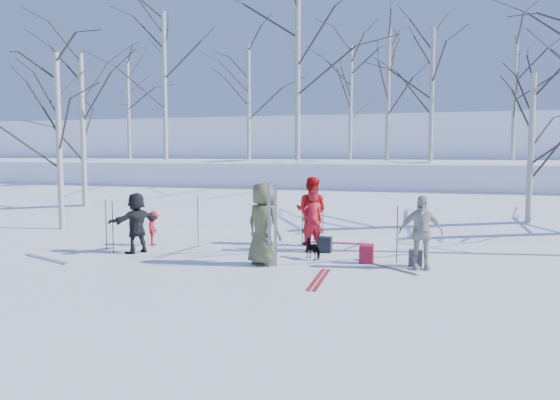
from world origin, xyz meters
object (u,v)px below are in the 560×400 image
(skier_red_north, at_px, (312,221))
(dog, at_px, (314,249))
(skier_cream_east, at_px, (421,232))
(skier_grey_west, at_px, (136,223))
(skier_red_seated, at_px, (153,228))
(backpack_red, at_px, (367,254))
(skier_olive_center, at_px, (263,224))
(backpack_grey, at_px, (416,258))
(skier_redor_behind, at_px, (311,211))
(backpack_dark, at_px, (325,245))

(skier_red_north, distance_m, dog, 1.09)
(skier_cream_east, relative_size, skier_grey_west, 1.06)
(skier_red_north, xyz_separation_m, skier_red_seated, (-4.39, -0.36, -0.32))
(backpack_red, bearing_deg, skier_red_north, 145.55)
(skier_olive_center, height_order, backpack_grey, skier_olive_center)
(skier_red_seated, relative_size, skier_cream_east, 0.58)
(skier_redor_behind, distance_m, backpack_grey, 3.69)
(skier_olive_center, bearing_deg, backpack_dark, -93.57)
(skier_olive_center, bearing_deg, skier_cream_east, -146.11)
(skier_redor_behind, bearing_deg, skier_olive_center, 89.62)
(skier_cream_east, xyz_separation_m, dog, (-2.51, 0.42, -0.57))
(backpack_grey, bearing_deg, skier_redor_behind, 144.24)
(skier_olive_center, bearing_deg, skier_red_north, -85.12)
(skier_redor_behind, height_order, backpack_red, skier_redor_behind)
(skier_redor_behind, bearing_deg, backpack_red, 138.25)
(skier_red_north, relative_size, backpack_red, 3.79)
(skier_cream_east, xyz_separation_m, backpack_dark, (-2.43, 1.34, -0.61))
(skier_olive_center, bearing_deg, skier_grey_west, 16.92)
(backpack_dark, bearing_deg, skier_red_seated, -175.56)
(dog, bearing_deg, skier_grey_west, -47.12)
(skier_red_north, height_order, skier_redor_behind, skier_redor_behind)
(skier_red_north, bearing_deg, skier_redor_behind, -106.74)
(skier_redor_behind, relative_size, backpack_red, 4.48)
(backpack_red, bearing_deg, skier_cream_east, -12.13)
(skier_red_north, relative_size, skier_cream_east, 0.98)
(skier_red_north, height_order, backpack_grey, skier_red_north)
(dog, height_order, backpack_dark, dog)
(dog, height_order, backpack_red, dog)
(skier_red_north, xyz_separation_m, skier_grey_west, (-4.23, -1.46, -0.02))
(skier_red_north, height_order, backpack_dark, skier_red_north)
(skier_redor_behind, xyz_separation_m, backpack_red, (1.84, -2.11, -0.73))
(skier_grey_west, bearing_deg, skier_red_seated, -145.34)
(dog, xyz_separation_m, backpack_red, (1.30, -0.16, -0.04))
(skier_redor_behind, bearing_deg, backpack_grey, 151.46)
(skier_cream_east, bearing_deg, skier_grey_west, 168.95)
(skier_red_seated, distance_m, skier_cream_east, 7.24)
(skier_red_north, relative_size, backpack_dark, 3.97)
(skier_red_seated, xyz_separation_m, dog, (4.65, -0.55, -0.23))
(skier_olive_center, relative_size, backpack_red, 4.46)
(skier_grey_west, xyz_separation_m, backpack_grey, (6.89, 0.39, -0.58))
(skier_grey_west, relative_size, dog, 2.64)
(skier_cream_east, distance_m, dog, 2.61)
(skier_cream_east, bearing_deg, skier_red_north, 142.24)
(skier_cream_east, xyz_separation_m, backpack_grey, (-0.11, 0.26, -0.62))
(skier_redor_behind, relative_size, backpack_grey, 4.95)
(skier_olive_center, relative_size, skier_grey_west, 1.22)
(skier_olive_center, xyz_separation_m, skier_redor_behind, (0.39, 2.96, 0.00))
(skier_olive_center, bearing_deg, backpack_red, -134.98)
(skier_cream_east, height_order, skier_grey_west, skier_cream_east)
(skier_grey_west, distance_m, backpack_dark, 4.84)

